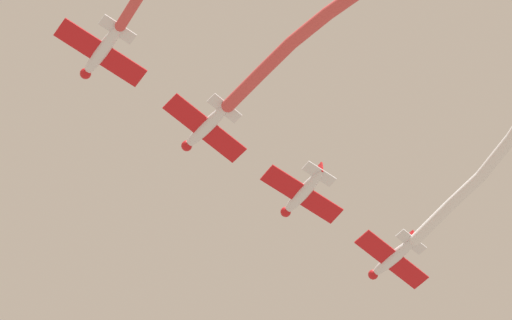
% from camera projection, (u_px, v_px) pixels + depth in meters
% --- Properties ---
extents(airplane_lead, '(6.44, 4.93, 1.59)m').
position_uv_depth(airplane_lead, '(392.00, 259.00, 76.14)').
color(airplane_lead, white).
extents(airplane_left_wing, '(6.45, 4.89, 1.59)m').
position_uv_depth(airplane_left_wing, '(302.00, 193.00, 73.60)').
color(airplane_left_wing, white).
extents(airplane_right_wing, '(6.43, 4.93, 1.59)m').
position_uv_depth(airplane_right_wing, '(206.00, 127.00, 70.54)').
color(airplane_right_wing, white).
extents(airplane_slot, '(6.45, 4.89, 1.59)m').
position_uv_depth(airplane_slot, '(101.00, 52.00, 68.00)').
color(airplane_slot, white).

